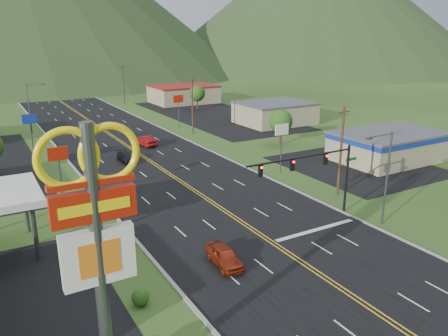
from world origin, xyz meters
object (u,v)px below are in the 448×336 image
car_red_near (225,256)px  pylon_sign (96,229)px  car_dark_mid (126,157)px  car_red_far (146,141)px  streetlight_east (385,172)px  traffic_signal (317,167)px  streetlight_west (31,105)px

car_red_near → pylon_sign: bearing=-138.4°
car_dark_mid → car_red_far: bearing=52.7°
car_red_near → car_red_far: 40.45m
streetlight_east → car_dark_mid: streetlight_east is taller
pylon_sign → traffic_signal: bearing=27.1°
traffic_signal → car_red_near: (-11.98, -3.24, -4.59)m
streetlight_west → car_red_near: (6.18, -59.25, -4.44)m
traffic_signal → car_dark_mid: traffic_signal is taller
car_red_near → car_red_far: (8.21, 39.61, 0.07)m
streetlight_west → pylon_sign: bearing=-94.5°
pylon_sign → car_red_near: pylon_sign is taller
streetlight_west → streetlight_east: bearing=-69.1°
traffic_signal → streetlight_west: (-18.16, 56.00, -0.15)m
traffic_signal → car_red_far: bearing=95.9°
traffic_signal → streetlight_east: bearing=-40.4°
traffic_signal → streetlight_west: bearing=108.0°
streetlight_east → traffic_signal: bearing=139.6°
car_red_far → car_dark_mid: bearing=45.4°
traffic_signal → streetlight_west: 58.88m
car_dark_mid → car_red_far: car_red_far is taller
streetlight_west → car_red_near: streetlight_west is taller
pylon_sign → streetlight_east: (28.18, 8.00, -4.12)m
streetlight_east → car_dark_mid: 36.01m
traffic_signal → streetlight_east: size_ratio=1.46×
pylon_sign → car_red_far: pylon_sign is taller
streetlight_west → car_dark_mid: 28.92m
streetlight_east → pylon_sign: bearing=-164.2°
streetlight_west → car_dark_mid: size_ratio=1.99×
traffic_signal → streetlight_east: 6.17m
car_red_near → car_dark_mid: 32.14m
car_red_near → car_red_far: bearing=82.6°
car_dark_mid → car_red_far: 9.47m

